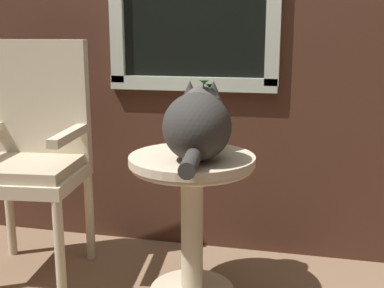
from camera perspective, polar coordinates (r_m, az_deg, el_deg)
wicker_side_table at (r=2.09m, az=-0.00°, el=-6.28°), size 0.53×0.53×0.64m
wicker_chair at (r=2.42m, az=-17.93°, el=-0.45°), size 0.52×0.49×1.11m
cat at (r=1.97m, az=0.69°, el=2.46°), size 0.31×0.65×0.30m
pewter_vase_with_ivy at (r=2.14m, az=0.93°, el=1.83°), size 0.12×0.11×0.31m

